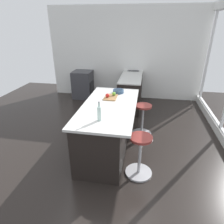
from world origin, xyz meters
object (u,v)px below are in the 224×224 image
Objects in this scene: oven_range at (83,84)px; kitchen_island at (107,127)px; fruit_bowl at (118,91)px; stool_by_window at (142,121)px; cutting_board at (111,97)px; stool_middle at (140,157)px; apple_green at (114,94)px; apple_red at (108,95)px; water_bottle at (99,113)px.

oven_range is 3.07m from kitchen_island.
kitchen_island is at bearing -9.16° from fruit_bowl.
stool_by_window is (2.11, 2.02, -0.10)m from oven_range.
fruit_bowl is (-0.32, 0.11, 0.03)m from cutting_board.
oven_range is 1.23× the size of stool_by_window.
stool_by_window is 1.00× the size of stool_middle.
apple_green reaches higher than fruit_bowl.
apple_red reaches higher than stool_by_window.
cutting_board is (2.38, 1.37, 0.51)m from oven_range.
apple_red is 0.34× the size of fruit_bowl.
apple_red is at bearing -176.09° from water_bottle.
fruit_bowl reaches higher than cutting_board.
kitchen_island is 0.93m from stool_by_window.
kitchen_island is at bearing -178.64° from water_bottle.
cutting_board is at bearing -146.91° from stool_middle.
kitchen_island is 26.35× the size of apple_green.
kitchen_island is at bearing -0.84° from cutting_board.
cutting_board is (0.26, -0.65, 0.61)m from stool_by_window.
water_bottle is (0.63, 0.02, 0.58)m from kitchen_island.
fruit_bowl is at bearing -95.76° from stool_by_window.
water_bottle is (3.38, 1.38, 0.62)m from oven_range.
apple_red is at bearing -24.08° from fruit_bowl.
water_bottle is at bearing 22.21° from oven_range.
kitchen_island reaches higher than oven_range.
water_bottle is (1.00, 0.01, 0.11)m from cutting_board.
water_bottle reaches higher than stool_by_window.
apple_green reaches higher than stool_by_window.
apple_green is (-0.45, 0.06, 0.52)m from kitchen_island.
stool_by_window is 1.98× the size of cutting_board.
cutting_board is 1.01m from water_bottle.
stool_by_window is 2.28× the size of water_bottle.
fruit_bowl is at bearing 175.85° from water_bottle.
apple_red is at bearing -66.66° from stool_by_window.
fruit_bowl reaches higher than stool_by_window.
stool_middle is 0.97m from water_bottle.
apple_red is 0.25× the size of water_bottle.
apple_red is at bearing -52.81° from cutting_board.
kitchen_island is 0.69m from apple_green.
apple_red is 0.16m from apple_green.
cutting_board is at bearing -179.45° from water_bottle.
apple_red reaches higher than fruit_bowl.
kitchen_island is 5.59× the size of cutting_board.
stool_by_window is 9.33× the size of apple_green.
apple_red is at bearing -143.54° from stool_middle.
kitchen_island is at bearing -46.14° from stool_by_window.
stool_middle is (0.63, 0.66, -0.14)m from kitchen_island.
oven_range is at bearing -136.22° from stool_by_window.
kitchen_island is (2.75, 1.36, 0.03)m from oven_range.
oven_range is at bearing -153.58° from kitchen_island.
water_bottle is (1.08, -0.04, 0.06)m from apple_green.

